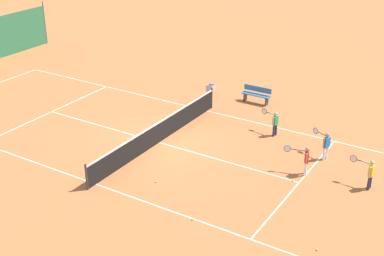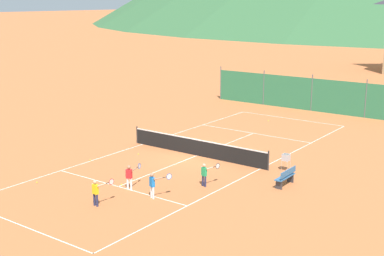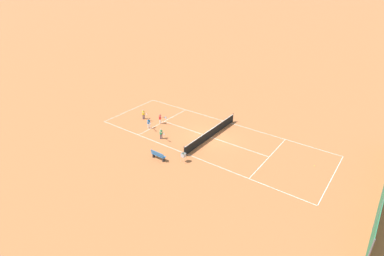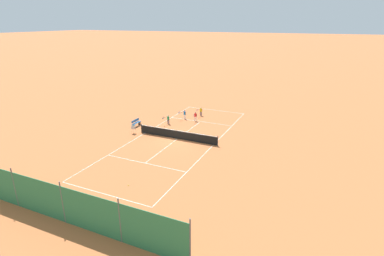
{
  "view_description": "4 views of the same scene",
  "coord_description": "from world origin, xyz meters",
  "px_view_note": "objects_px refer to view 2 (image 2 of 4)",
  "views": [
    {
      "loc": [
        -16.79,
        -12.09,
        10.29
      ],
      "look_at": [
        -0.15,
        -1.77,
        1.18
      ],
      "focal_mm": 50.0,
      "sensor_mm": 36.0,
      "label": 1
    },
    {
      "loc": [
        17.01,
        -23.64,
        8.68
      ],
      "look_at": [
        -1.78,
        1.94,
        0.98
      ],
      "focal_mm": 50.0,
      "sensor_mm": 36.0,
      "label": 2
    },
    {
      "loc": [
        23.05,
        14.44,
        14.96
      ],
      "look_at": [
        1.02,
        -1.69,
        0.98
      ],
      "focal_mm": 28.0,
      "sensor_mm": 36.0,
      "label": 3
    },
    {
      "loc": [
        -13.68,
        26.54,
        11.95
      ],
      "look_at": [
        -0.77,
        -2.09,
        0.66
      ],
      "focal_mm": 28.0,
      "sensor_mm": 36.0,
      "label": 4
    }
  ],
  "objects_px": {
    "player_near_service": "(96,191)",
    "player_far_baseline": "(153,183)",
    "tennis_net": "(197,147)",
    "courtside_bench": "(286,177)",
    "ball_hopper": "(286,158)",
    "tennis_ball_service_box": "(138,154)",
    "player_near_baseline": "(205,173)",
    "tennis_ball_by_net_left": "(90,160)",
    "tennis_ball_by_net_right": "(122,184)",
    "player_far_service": "(130,175)",
    "tennis_ball_near_corner": "(37,182)",
    "tennis_ball_mid_court": "(268,121)"
  },
  "relations": [
    {
      "from": "player_far_baseline",
      "to": "player_near_baseline",
      "type": "bearing_deg",
      "value": 70.06
    },
    {
      "from": "tennis_net",
      "to": "player_far_baseline",
      "type": "xyz_separation_m",
      "value": [
        2.33,
        -6.55,
        0.19
      ]
    },
    {
      "from": "tennis_net",
      "to": "tennis_ball_service_box",
      "type": "bearing_deg",
      "value": -146.77
    },
    {
      "from": "player_near_service",
      "to": "player_far_baseline",
      "type": "relative_size",
      "value": 0.99
    },
    {
      "from": "tennis_ball_service_box",
      "to": "tennis_ball_mid_court",
      "type": "xyz_separation_m",
      "value": [
        1.85,
        12.06,
        0.0
      ]
    },
    {
      "from": "tennis_ball_near_corner",
      "to": "tennis_ball_mid_court",
      "type": "bearing_deg",
      "value": 82.14
    },
    {
      "from": "tennis_ball_service_box",
      "to": "tennis_ball_by_net_right",
      "type": "relative_size",
      "value": 1.0
    },
    {
      "from": "tennis_net",
      "to": "tennis_ball_near_corner",
      "type": "height_order",
      "value": "tennis_net"
    },
    {
      "from": "player_far_baseline",
      "to": "tennis_ball_by_net_left",
      "type": "relative_size",
      "value": 17.89
    },
    {
      "from": "tennis_ball_by_net_left",
      "to": "courtside_bench",
      "type": "bearing_deg",
      "value": 14.42
    },
    {
      "from": "player_far_baseline",
      "to": "tennis_ball_near_corner",
      "type": "height_order",
      "value": "player_far_baseline"
    },
    {
      "from": "tennis_net",
      "to": "tennis_ball_by_net_right",
      "type": "relative_size",
      "value": 139.09
    },
    {
      "from": "player_near_service",
      "to": "player_far_baseline",
      "type": "height_order",
      "value": "player_far_baseline"
    },
    {
      "from": "player_near_baseline",
      "to": "tennis_ball_by_net_left",
      "type": "distance_m",
      "value": 7.5
    },
    {
      "from": "tennis_ball_service_box",
      "to": "tennis_ball_near_corner",
      "type": "xyz_separation_m",
      "value": [
        -0.71,
        -6.53,
        0.0
      ]
    },
    {
      "from": "player_far_service",
      "to": "tennis_ball_near_corner",
      "type": "distance_m",
      "value": 4.73
    },
    {
      "from": "player_far_service",
      "to": "tennis_ball_by_net_right",
      "type": "bearing_deg",
      "value": 167.58
    },
    {
      "from": "tennis_ball_mid_court",
      "to": "tennis_net",
      "type": "bearing_deg",
      "value": -84.65
    },
    {
      "from": "ball_hopper",
      "to": "courtside_bench",
      "type": "xyz_separation_m",
      "value": [
        1.05,
        -2.09,
        -0.2
      ]
    },
    {
      "from": "player_far_baseline",
      "to": "tennis_ball_mid_court",
      "type": "distance_m",
      "value": 17.1
    },
    {
      "from": "tennis_ball_service_box",
      "to": "player_near_baseline",
      "type": "bearing_deg",
      "value": -18.72
    },
    {
      "from": "player_far_baseline",
      "to": "player_near_service",
      "type": "bearing_deg",
      "value": -123.01
    },
    {
      "from": "tennis_ball_service_box",
      "to": "courtside_bench",
      "type": "bearing_deg",
      "value": 1.6
    },
    {
      "from": "tennis_ball_mid_court",
      "to": "tennis_ball_by_net_right",
      "type": "distance_m",
      "value": 16.4
    },
    {
      "from": "tennis_ball_by_net_right",
      "to": "ball_hopper",
      "type": "height_order",
      "value": "ball_hopper"
    },
    {
      "from": "player_near_baseline",
      "to": "tennis_ball_near_corner",
      "type": "xyz_separation_m",
      "value": [
        -6.81,
        -4.46,
        -0.63
      ]
    },
    {
      "from": "player_near_service",
      "to": "ball_hopper",
      "type": "height_order",
      "value": "player_near_service"
    },
    {
      "from": "tennis_net",
      "to": "player_near_baseline",
      "type": "height_order",
      "value": "player_near_baseline"
    },
    {
      "from": "ball_hopper",
      "to": "player_near_service",
      "type": "bearing_deg",
      "value": -115.35
    },
    {
      "from": "player_near_baseline",
      "to": "tennis_ball_near_corner",
      "type": "bearing_deg",
      "value": -146.77
    },
    {
      "from": "ball_hopper",
      "to": "courtside_bench",
      "type": "distance_m",
      "value": 2.35
    },
    {
      "from": "tennis_net",
      "to": "courtside_bench",
      "type": "xyz_separation_m",
      "value": [
        6.34,
        -1.59,
        -0.05
      ]
    },
    {
      "from": "tennis_net",
      "to": "ball_hopper",
      "type": "distance_m",
      "value": 5.32
    },
    {
      "from": "player_near_service",
      "to": "tennis_ball_by_net_right",
      "type": "distance_m",
      "value": 2.77
    },
    {
      "from": "tennis_ball_by_net_left",
      "to": "ball_hopper",
      "type": "distance_m",
      "value": 10.63
    },
    {
      "from": "player_near_baseline",
      "to": "player_near_service",
      "type": "bearing_deg",
      "value": -116.13
    },
    {
      "from": "ball_hopper",
      "to": "tennis_ball_service_box",
      "type": "bearing_deg",
      "value": -163.86
    },
    {
      "from": "player_far_baseline",
      "to": "tennis_ball_by_net_right",
      "type": "bearing_deg",
      "value": 170.41
    },
    {
      "from": "player_far_service",
      "to": "tennis_ball_service_box",
      "type": "distance_m",
      "value": 5.72
    },
    {
      "from": "tennis_net",
      "to": "player_near_service",
      "type": "bearing_deg",
      "value": -83.79
    },
    {
      "from": "player_far_service",
      "to": "player_near_service",
      "type": "distance_m",
      "value": 2.38
    },
    {
      "from": "tennis_ball_by_net_left",
      "to": "tennis_ball_by_net_right",
      "type": "xyz_separation_m",
      "value": [
        4.16,
        -1.87,
        0.0
      ]
    },
    {
      "from": "player_near_baseline",
      "to": "courtside_bench",
      "type": "distance_m",
      "value": 3.85
    },
    {
      "from": "tennis_net",
      "to": "courtside_bench",
      "type": "distance_m",
      "value": 6.54
    },
    {
      "from": "player_far_service",
      "to": "tennis_ball_service_box",
      "type": "xyz_separation_m",
      "value": [
        -3.5,
        4.47,
        -0.66
      ]
    },
    {
      "from": "tennis_ball_by_net_left",
      "to": "tennis_ball_by_net_right",
      "type": "relative_size",
      "value": 1.0
    },
    {
      "from": "ball_hopper",
      "to": "tennis_net",
      "type": "bearing_deg",
      "value": -174.57
    },
    {
      "from": "tennis_ball_service_box",
      "to": "tennis_ball_near_corner",
      "type": "height_order",
      "value": "same"
    },
    {
      "from": "tennis_net",
      "to": "player_near_service",
      "type": "height_order",
      "value": "player_near_service"
    },
    {
      "from": "player_far_baseline",
      "to": "ball_hopper",
      "type": "xyz_separation_m",
      "value": [
        2.97,
        7.06,
        -0.04
      ]
    }
  ]
}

